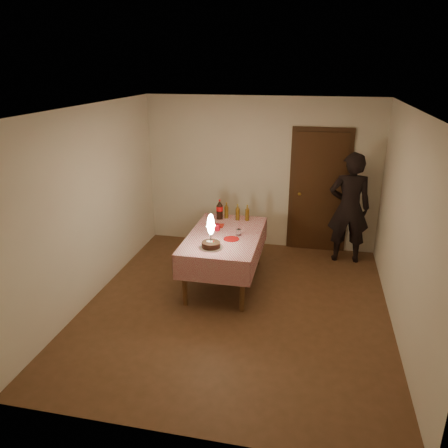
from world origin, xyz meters
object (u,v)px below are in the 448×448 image
Objects in this scene: red_plate at (231,239)px; photographer at (349,208)px; red_cup at (217,227)px; amber_bottle_mid at (238,213)px; clear_cup at (239,232)px; birthday_cake at (211,238)px; amber_bottle_left at (226,211)px; dining_table at (225,241)px; amber_bottle_right at (247,213)px; cola_bottle at (220,210)px.

red_plate is 0.12× the size of photographer.
red_cup is 2.21m from photographer.
amber_bottle_mid is 1.81m from photographer.
clear_cup is 0.35× the size of amber_bottle_mid.
clear_cup is at bearing -78.06° from amber_bottle_mid.
clear_cup is at bearing -142.72° from photographer.
birthday_cake is at bearing -118.75° from clear_cup.
dining_table is at bearing -80.15° from amber_bottle_left.
red_plate is at bearing -73.79° from amber_bottle_left.
amber_bottle_right is (0.36, 0.53, 0.07)m from red_cup.
amber_bottle_left is at bearing 172.17° from amber_bottle_right.
clear_cup is at bearing 66.24° from red_plate.
red_plate is 0.89m from cola_bottle.
amber_bottle_mid is at bearing -161.88° from photographer.
photographer is at bearing 14.96° from amber_bottle_left.
red_cup is 0.58m from amber_bottle_left.
red_cup is 0.64m from amber_bottle_right.
amber_bottle_mid is at bearing 94.30° from red_plate.
red_cup is 0.06× the size of photographer.
amber_bottle_left reaches higher than red_cup.
birthday_cake is 0.60m from clear_cup.
birthday_cake is 0.65m from red_cup.
amber_bottle_right is at bearing -160.43° from photographer.
clear_cup reaches higher than red_plate.
amber_bottle_mid is at bearing 1.89° from cola_bottle.
birthday_cake is at bearing -83.14° from cola_bottle.
birthday_cake is at bearing -98.76° from dining_table.
amber_bottle_left is at bearing 164.61° from amber_bottle_mid.
photographer reaches higher than amber_bottle_mid.
cola_bottle is (-0.08, 0.51, 0.10)m from red_cup.
red_cup is at bearing 138.19° from dining_table.
red_plate is (0.21, 0.35, -0.13)m from birthday_cake.
amber_bottle_left is at bearing 32.69° from cola_bottle.
red_cup is at bearing -111.78° from amber_bottle_mid.
amber_bottle_mid is (0.07, 0.65, 0.22)m from dining_table.
red_plate is at bearing -96.32° from amber_bottle_right.
red_plate is 0.86× the size of amber_bottle_right.
photographer is (1.72, 0.56, 0.02)m from amber_bottle_mid.
red_plate is at bearing -140.33° from photographer.
amber_bottle_left and amber_bottle_right have the same top height.
birthday_cake reaches higher than amber_bottle_right.
birthday_cake is 1.49× the size of cola_bottle.
red_cup is at bearing -124.35° from amber_bottle_right.
amber_bottle_mid is (-0.06, 0.81, 0.11)m from red_plate.
dining_table is at bearing -145.93° from photographer.
amber_bottle_left is (0.10, 0.06, -0.03)m from cola_bottle.
dining_table is at bearing -41.81° from red_cup.
red_cup is at bearing -81.32° from cola_bottle.
amber_bottle_mid is at bearing 68.22° from red_cup.
amber_bottle_mid reaches higher than red_cup.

